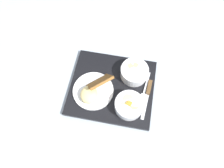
{
  "coord_description": "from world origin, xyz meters",
  "views": [
    {
      "loc": [
        -0.05,
        0.34,
        0.84
      ],
      "look_at": [
        0.0,
        0.0,
        0.05
      ],
      "focal_mm": 32.0,
      "sensor_mm": 36.0,
      "label": 1
    }
  ],
  "objects_px": {
    "plate_main": "(93,91)",
    "bowl_soup": "(134,72)",
    "knife": "(148,91)",
    "bowl_salad": "(129,105)",
    "spoon": "(144,95)"
  },
  "relations": [
    {
      "from": "plate_main",
      "to": "bowl_soup",
      "type": "bearing_deg",
      "value": -146.91
    },
    {
      "from": "bowl_soup",
      "to": "knife",
      "type": "height_order",
      "value": "bowl_soup"
    },
    {
      "from": "bowl_soup",
      "to": "knife",
      "type": "relative_size",
      "value": 0.68
    },
    {
      "from": "bowl_salad",
      "to": "knife",
      "type": "xyz_separation_m",
      "value": [
        -0.08,
        -0.08,
        -0.02
      ]
    },
    {
      "from": "spoon",
      "to": "bowl_salad",
      "type": "bearing_deg",
      "value": -33.17
    },
    {
      "from": "plate_main",
      "to": "bowl_salad",
      "type": "bearing_deg",
      "value": 163.68
    },
    {
      "from": "spoon",
      "to": "knife",
      "type": "bearing_deg",
      "value": 143.79
    },
    {
      "from": "bowl_salad",
      "to": "plate_main",
      "type": "bearing_deg",
      "value": -16.32
    },
    {
      "from": "spoon",
      "to": "bowl_soup",
      "type": "bearing_deg",
      "value": -141.34
    },
    {
      "from": "bowl_salad",
      "to": "bowl_soup",
      "type": "height_order",
      "value": "bowl_salad"
    },
    {
      "from": "bowl_salad",
      "to": "spoon",
      "type": "relative_size",
      "value": 0.76
    },
    {
      "from": "bowl_soup",
      "to": "plate_main",
      "type": "height_order",
      "value": "plate_main"
    },
    {
      "from": "bowl_soup",
      "to": "knife",
      "type": "distance_m",
      "value": 0.11
    },
    {
      "from": "plate_main",
      "to": "knife",
      "type": "height_order",
      "value": "plate_main"
    },
    {
      "from": "bowl_soup",
      "to": "spoon",
      "type": "distance_m",
      "value": 0.11
    }
  ]
}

